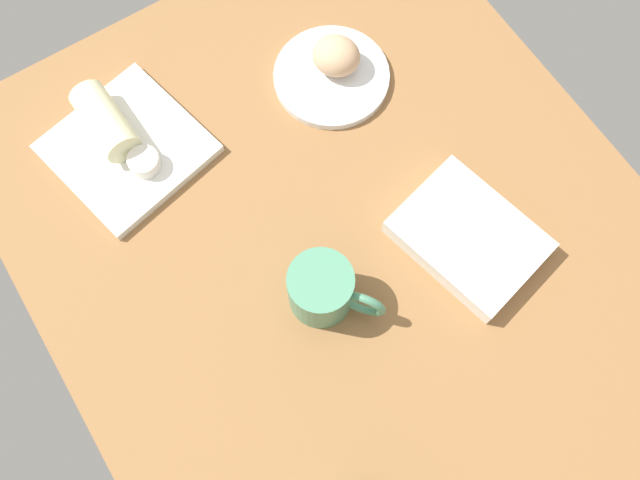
# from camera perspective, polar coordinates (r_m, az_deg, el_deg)

# --- Properties ---
(dining_table) EXTENTS (1.10, 0.90, 0.04)m
(dining_table) POSITION_cam_1_polar(r_m,az_deg,el_deg) (1.07, 2.24, -0.86)
(dining_table) COLOR olive
(dining_table) RESTS_ON ground
(round_plate) EXTENTS (0.19, 0.19, 0.01)m
(round_plate) POSITION_cam_1_polar(r_m,az_deg,el_deg) (1.17, 0.95, 13.28)
(round_plate) COLOR white
(round_plate) RESTS_ON dining_table
(scone_pastry) EXTENTS (0.10, 0.10, 0.06)m
(scone_pastry) POSITION_cam_1_polar(r_m,az_deg,el_deg) (1.15, 1.33, 14.90)
(scone_pastry) COLOR tan
(scone_pastry) RESTS_ON round_plate
(square_plate) EXTENTS (0.26, 0.26, 0.02)m
(square_plate) POSITION_cam_1_polar(r_m,az_deg,el_deg) (1.14, -15.54, 7.28)
(square_plate) COLOR white
(square_plate) RESTS_ON dining_table
(sauce_cup) EXTENTS (0.05, 0.05, 0.03)m
(sauce_cup) POSITION_cam_1_polar(r_m,az_deg,el_deg) (1.10, -14.26, 6.25)
(sauce_cup) COLOR silver
(sauce_cup) RESTS_ON square_plate
(breakfast_wrap) EXTENTS (0.13, 0.06, 0.06)m
(breakfast_wrap) POSITION_cam_1_polar(r_m,az_deg,el_deg) (1.13, -17.24, 9.29)
(breakfast_wrap) COLOR beige
(breakfast_wrap) RESTS_ON square_plate
(book_stack) EXTENTS (0.24, 0.20, 0.04)m
(book_stack) POSITION_cam_1_polar(r_m,az_deg,el_deg) (1.06, 12.11, 0.21)
(book_stack) COLOR silver
(book_stack) RESTS_ON dining_table
(coffee_mug) EXTENTS (0.13, 0.11, 0.09)m
(coffee_mug) POSITION_cam_1_polar(r_m,az_deg,el_deg) (0.98, 0.26, -4.10)
(coffee_mug) COLOR #4C8C6B
(coffee_mug) RESTS_ON dining_table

